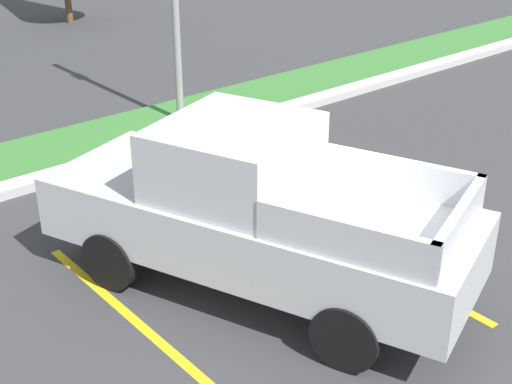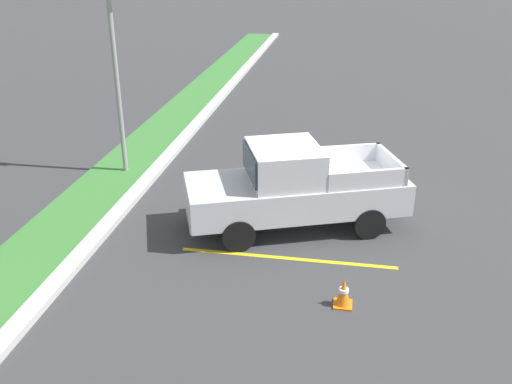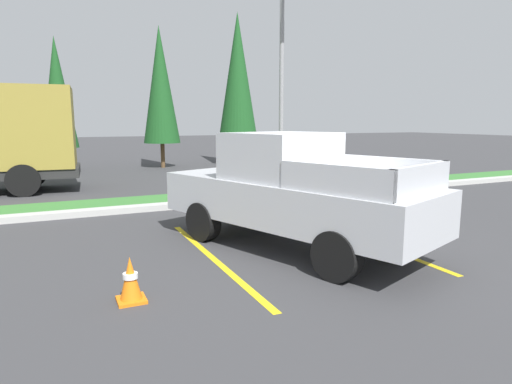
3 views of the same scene
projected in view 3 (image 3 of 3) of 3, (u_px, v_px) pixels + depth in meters
ground_plane at (334, 251)px, 7.90m from camera, size 120.00×120.00×0.00m
parking_line_near at (213, 258)px, 7.46m from camera, size 0.12×4.80×0.01m
parking_line_far at (360, 238)px, 8.73m from camera, size 0.12×4.80×0.01m
curb_strip at (232, 201)px, 12.37m from camera, size 56.00×0.40×0.15m
grass_median at (219, 196)px, 13.37m from camera, size 56.00×1.80×0.06m
pickup_truck_main at (291, 192)px, 7.96m from camera, size 3.62×5.55×2.10m
street_light at (284, 72)px, 13.27m from camera, size 0.24×1.49×6.46m
cypress_tree_left_inner at (57, 93)px, 19.70m from camera, size 1.57×1.57×6.03m
cypress_tree_center at (160, 85)px, 21.17m from camera, size 1.77×1.77×6.79m
cypress_tree_right_inner at (238, 76)px, 22.71m from camera, size 2.02×2.02×7.78m
traffic_cone at (130, 280)px, 5.64m from camera, size 0.36×0.36×0.60m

